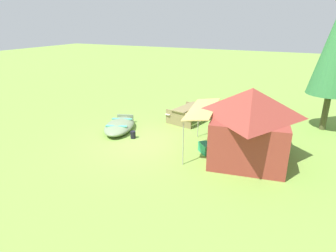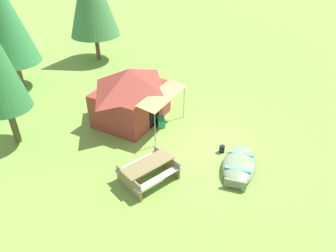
# 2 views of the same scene
# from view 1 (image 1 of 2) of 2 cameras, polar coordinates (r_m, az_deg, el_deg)

# --- Properties ---
(ground_plane) EXTENTS (80.00, 80.00, 0.00)m
(ground_plane) POSITION_cam_1_polar(r_m,az_deg,el_deg) (11.62, -4.37, -3.40)
(ground_plane) COLOR olive
(beached_rowboat) EXTENTS (2.66, 1.95, 0.43)m
(beached_rowboat) POSITION_cam_1_polar(r_m,az_deg,el_deg) (13.01, -9.55, 0.06)
(beached_rowboat) COLOR #6E805D
(beached_rowboat) RESTS_ON ground_plane
(canvas_cabin_tent) EXTENTS (3.72, 3.86, 2.51)m
(canvas_cabin_tent) POSITION_cam_1_polar(r_m,az_deg,el_deg) (10.43, 15.76, 0.76)
(canvas_cabin_tent) COLOR maroon
(canvas_cabin_tent) RESTS_ON ground_plane
(picnic_table) EXTENTS (2.14, 1.77, 0.74)m
(picnic_table) POSITION_cam_1_polar(r_m,az_deg,el_deg) (13.97, 4.07, 2.78)
(picnic_table) COLOR olive
(picnic_table) RESTS_ON ground_plane
(cooler_box) EXTENTS (0.63, 0.63, 0.37)m
(cooler_box) POSITION_cam_1_polar(r_m,az_deg,el_deg) (10.78, 7.40, -4.37)
(cooler_box) COLOR #209262
(cooler_box) RESTS_ON ground_plane
(fuel_can) EXTENTS (0.31, 0.31, 0.31)m
(fuel_can) POSITION_cam_1_polar(r_m,az_deg,el_deg) (12.09, -6.92, -1.73)
(fuel_can) COLOR black
(fuel_can) RESTS_ON ground_plane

